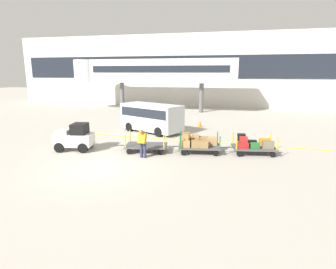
{
  "coord_description": "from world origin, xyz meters",
  "views": [
    {
      "loc": [
        6.19,
        -11.46,
        4.44
      ],
      "look_at": [
        2.62,
        3.08,
        1.11
      ],
      "focal_mm": 30.04,
      "sensor_mm": 36.0,
      "label": 1
    }
  ],
  "objects": [
    {
      "name": "baggage_cart_middle",
      "position": [
        4.15,
        3.78,
        0.56
      ],
      "size": [
        3.08,
        1.76,
        1.14
      ],
      "color": "#4C4C4F",
      "rests_on": "ground_plane"
    },
    {
      "name": "terminal_building",
      "position": [
        0.0,
        25.98,
        4.61
      ],
      "size": [
        48.87,
        2.51,
        9.21
      ],
      "color": "beige",
      "rests_on": "ground_plane"
    },
    {
      "name": "baggage_cart_tail",
      "position": [
        7.17,
        4.23,
        0.51
      ],
      "size": [
        3.08,
        1.76,
        1.1
      ],
      "color": "#4C4C4F",
      "rests_on": "ground_plane"
    },
    {
      "name": "apron_lead_line",
      "position": [
        3.54,
        6.33,
        0.0
      ],
      "size": [
        16.32,
        0.96,
        0.01
      ],
      "primitive_type": "cube",
      "rotation": [
        0.0,
        0.0,
        -0.05
      ],
      "color": "yellow",
      "rests_on": "ground_plane"
    },
    {
      "name": "ground_plane",
      "position": [
        0.0,
        0.0,
        0.0
      ],
      "size": [
        120.0,
        120.0,
        0.0
      ],
      "primitive_type": "plane",
      "color": "#B2ADA0"
    },
    {
      "name": "safety_cone_near",
      "position": [
        3.33,
        11.17,
        0.28
      ],
      "size": [
        0.36,
        0.36,
        0.55
      ],
      "primitive_type": "cone",
      "color": "orange",
      "rests_on": "ground_plane"
    },
    {
      "name": "shuttle_van",
      "position": [
        -0.0,
        8.51,
        1.23
      ],
      "size": [
        5.15,
        3.79,
        2.1
      ],
      "color": "silver",
      "rests_on": "ground_plane"
    },
    {
      "name": "baggage_cart_lead",
      "position": [
        1.3,
        3.25,
        0.35
      ],
      "size": [
        3.08,
        1.76,
        1.1
      ],
      "color": "#4C4C4F",
      "rests_on": "ground_plane"
    },
    {
      "name": "baggage_handler",
      "position": [
        1.5,
        2.04,
        0.87
      ],
      "size": [
        0.42,
        0.45,
        1.56
      ],
      "color": "#2D334C",
      "rests_on": "ground_plane"
    },
    {
      "name": "jet_bridge",
      "position": [
        -4.18,
        19.99,
        4.53
      ],
      "size": [
        19.32,
        3.0,
        5.87
      ],
      "color": "silver",
      "rests_on": "ground_plane"
    },
    {
      "name": "baggage_tug",
      "position": [
        -2.8,
        2.55,
        0.75
      ],
      "size": [
        2.25,
        1.53,
        1.58
      ],
      "color": "white",
      "rests_on": "ground_plane"
    }
  ]
}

